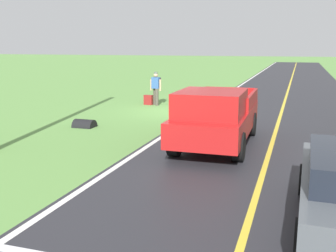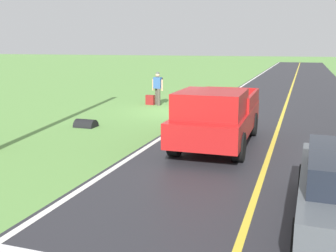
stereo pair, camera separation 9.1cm
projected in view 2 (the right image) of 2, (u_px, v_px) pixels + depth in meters
name	position (u px, v px, depth m)	size (l,w,h in m)	color
ground_plane	(178.00, 112.00, 18.84)	(200.00, 200.00, 0.00)	#609347
road_surface	(282.00, 117.00, 17.34)	(7.67, 120.00, 0.00)	#28282D
lane_edge_line	(200.00, 113.00, 18.50)	(0.16, 117.60, 0.00)	silver
lane_centre_line	(282.00, 117.00, 17.34)	(0.14, 117.60, 0.00)	gold
hitchhiker_walking	(158.00, 86.00, 20.75)	(0.62, 0.53, 1.75)	#4C473D
suitcase_carried	(150.00, 100.00, 20.99)	(0.20, 0.46, 0.51)	maroon
pickup_truck_passing	(217.00, 116.00, 12.18)	(2.17, 5.43, 1.82)	#B21919
drainage_culvert	(86.00, 127.00, 15.32)	(0.60, 0.60, 0.80)	black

